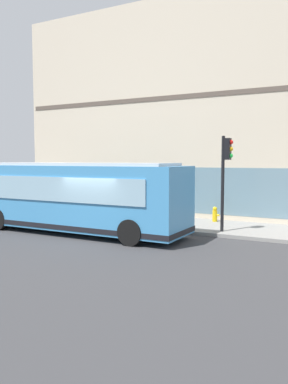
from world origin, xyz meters
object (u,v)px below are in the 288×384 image
object	(u,v)px
traffic_light_near_corner	(226,165)
pedestrian_near_hydrant	(81,196)
pedestrian_by_light_pole	(58,195)
pedestrian_near_building_entrance	(124,200)
city_bus_nearside	(77,198)
fire_hydrant	(215,214)

from	to	relation	value
traffic_light_near_corner	pedestrian_near_hydrant	distance (m)	9.55
pedestrian_by_light_pole	pedestrian_near_building_entrance	world-z (taller)	pedestrian_near_building_entrance
city_bus_nearside	pedestrian_near_building_entrance	bearing A→B (deg)	-2.29
fire_hydrant	pedestrian_by_light_pole	bearing A→B (deg)	89.01
pedestrian_near_building_entrance	fire_hydrant	bearing A→B (deg)	-74.31
traffic_light_near_corner	pedestrian_by_light_pole	bearing A→B (deg)	77.12
fire_hydrant	pedestrian_near_building_entrance	distance (m)	4.71
fire_hydrant	traffic_light_near_corner	bearing A→B (deg)	-153.21
pedestrian_near_hydrant	pedestrian_near_building_entrance	bearing A→B (deg)	-103.85
pedestrian_by_light_pole	pedestrian_near_building_entrance	xyz separation A→B (m)	(-1.44, -5.68, 0.06)
fire_hydrant	pedestrian_near_building_entrance	xyz separation A→B (m)	(-1.26, 4.50, 0.58)
city_bus_nearside	pedestrian_near_hydrant	bearing A→B (deg)	35.61
fire_hydrant	pedestrian_by_light_pole	xyz separation A→B (m)	(0.18, 10.18, 0.52)
traffic_light_near_corner	fire_hydrant	distance (m)	3.67
traffic_light_near_corner	pedestrian_by_light_pole	size ratio (longest dim) A/B	2.61
city_bus_nearside	traffic_light_near_corner	bearing A→B (deg)	-66.52
pedestrian_by_light_pole	pedestrian_near_building_entrance	distance (m)	5.86
fire_hydrant	pedestrian_near_building_entrance	bearing A→B (deg)	105.69
city_bus_nearside	fire_hydrant	world-z (taller)	city_bus_nearside
pedestrian_by_light_pole	pedestrian_near_hydrant	xyz separation A→B (m)	(-0.60, -2.26, 0.07)
city_bus_nearside	pedestrian_near_hydrant	size ratio (longest dim) A/B	6.04
city_bus_nearside	traffic_light_near_corner	distance (m)	6.57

